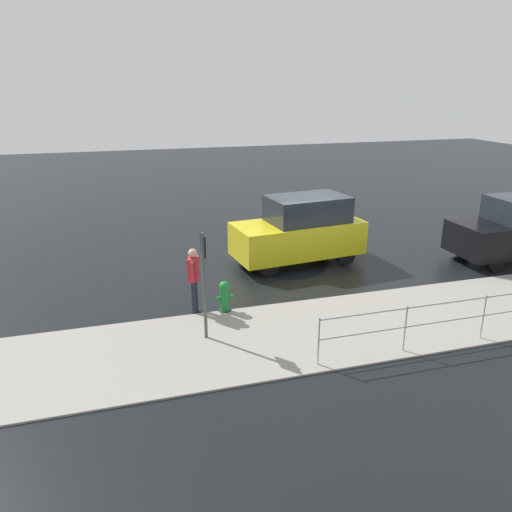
{
  "coord_description": "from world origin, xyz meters",
  "views": [
    {
      "loc": [
        5.63,
        13.37,
        5.24
      ],
      "look_at": [
        2.07,
        1.35,
        0.9
      ],
      "focal_mm": 35.0,
      "sensor_mm": 36.0,
      "label": 1
    }
  ],
  "objects_px": {
    "pedestrian": "(194,275)",
    "fire_hydrant": "(225,297)",
    "sign_post": "(204,271)",
    "moving_hatchback": "(300,230)"
  },
  "relations": [
    {
      "from": "pedestrian",
      "to": "sign_post",
      "type": "bearing_deg",
      "value": 90.0
    },
    {
      "from": "moving_hatchback",
      "to": "pedestrian",
      "type": "relative_size",
      "value": 2.51
    },
    {
      "from": "fire_hydrant",
      "to": "pedestrian",
      "type": "relative_size",
      "value": 0.5
    },
    {
      "from": "sign_post",
      "to": "fire_hydrant",
      "type": "bearing_deg",
      "value": -120.08
    },
    {
      "from": "fire_hydrant",
      "to": "sign_post",
      "type": "bearing_deg",
      "value": 59.92
    },
    {
      "from": "pedestrian",
      "to": "sign_post",
      "type": "xyz_separation_m",
      "value": [
        -0.0,
        1.39,
        0.62
      ]
    },
    {
      "from": "fire_hydrant",
      "to": "sign_post",
      "type": "distance_m",
      "value": 1.81
    },
    {
      "from": "moving_hatchback",
      "to": "pedestrian",
      "type": "distance_m",
      "value": 4.57
    },
    {
      "from": "pedestrian",
      "to": "fire_hydrant",
      "type": "bearing_deg",
      "value": 163.8
    },
    {
      "from": "pedestrian",
      "to": "sign_post",
      "type": "relative_size",
      "value": 0.68
    }
  ]
}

